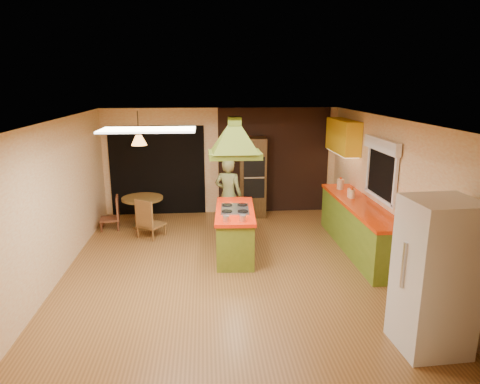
{
  "coord_description": "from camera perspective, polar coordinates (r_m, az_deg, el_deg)",
  "views": [
    {
      "loc": [
        -0.38,
        -6.74,
        3.08
      ],
      "look_at": [
        0.23,
        0.7,
        1.15
      ],
      "focal_mm": 32.0,
      "sensor_mm": 36.0,
      "label": 1
    }
  ],
  "objects": [
    {
      "name": "ground",
      "position": [
        7.42,
        -1.37,
        -10.04
      ],
      "size": [
        6.5,
        6.5,
        0.0
      ],
      "primitive_type": "plane",
      "color": "brown",
      "rests_on": "ground"
    },
    {
      "name": "room_walls",
      "position": [
        6.99,
        -1.43,
        -0.68
      ],
      "size": [
        5.5,
        6.5,
        6.5
      ],
      "color": "beige",
      "rests_on": "ground"
    },
    {
      "name": "ceiling_plane",
      "position": [
        6.77,
        -1.5,
        9.58
      ],
      "size": [
        6.5,
        6.5,
        0.0
      ],
      "primitive_type": "plane",
      "rotation": [
        3.14,
        0.0,
        0.0
      ],
      "color": "silver",
      "rests_on": "room_walls"
    },
    {
      "name": "brick_panel",
      "position": [
        10.26,
        4.51,
        4.19
      ],
      "size": [
        2.64,
        0.03,
        2.5
      ],
      "primitive_type": "cube",
      "color": "#381E14",
      "rests_on": "ground"
    },
    {
      "name": "nook_opening",
      "position": [
        10.23,
        -10.92,
        2.79
      ],
      "size": [
        2.2,
        0.03,
        2.1
      ],
      "primitive_type": "cube",
      "color": "black",
      "rests_on": "ground"
    },
    {
      "name": "right_counter",
      "position": [
        8.29,
        15.57,
        -4.46
      ],
      "size": [
        0.62,
        3.05,
        0.92
      ],
      "color": "olive",
      "rests_on": "ground"
    },
    {
      "name": "upper_cabinets",
      "position": [
        9.48,
        13.56,
        7.25
      ],
      "size": [
        0.34,
        1.4,
        0.7
      ],
      "primitive_type": "cube",
      "color": "yellow",
      "rests_on": "room_walls"
    },
    {
      "name": "window_right",
      "position": [
        7.88,
        18.39,
        4.2
      ],
      "size": [
        0.12,
        1.35,
        1.06
      ],
      "color": "black",
      "rests_on": "room_walls"
    },
    {
      "name": "fluor_panel",
      "position": [
        5.61,
        -12.17,
        8.1
      ],
      "size": [
        1.2,
        0.6,
        0.03
      ],
      "primitive_type": "cube",
      "color": "white",
      "rests_on": "ceiling_plane"
    },
    {
      "name": "kitchen_island",
      "position": [
        7.82,
        -0.67,
        -5.29
      ],
      "size": [
        0.79,
        1.74,
        0.87
      ],
      "rotation": [
        0.0,
        0.0,
        -0.06
      ],
      "color": "olive",
      "rests_on": "ground"
    },
    {
      "name": "range_hood",
      "position": [
        7.4,
        -0.71,
        8.11
      ],
      "size": [
        0.91,
        0.66,
        0.78
      ],
      "rotation": [
        0.0,
        0.0,
        0.01
      ],
      "color": "#586C1B",
      "rests_on": "ceiling_plane"
    },
    {
      "name": "man",
      "position": [
        8.85,
        -1.56,
        -0.46
      ],
      "size": [
        0.68,
        0.57,
        1.59
      ],
      "primitive_type": "imported",
      "rotation": [
        0.0,
        0.0,
        2.76
      ],
      "color": "brown",
      "rests_on": "ground"
    },
    {
      "name": "refrigerator",
      "position": [
        5.48,
        24.59,
        -10.17
      ],
      "size": [
        0.79,
        0.75,
        1.83
      ],
      "primitive_type": "cube",
      "rotation": [
        0.0,
        0.0,
        0.06
      ],
      "color": "silver",
      "rests_on": "ground"
    },
    {
      "name": "wall_oven",
      "position": [
        9.98,
        1.71,
        2.01
      ],
      "size": [
        0.64,
        0.63,
        1.84
      ],
      "rotation": [
        0.0,
        0.0,
        -0.06
      ],
      "color": "#4F3519",
      "rests_on": "ground"
    },
    {
      "name": "dining_table",
      "position": [
        9.5,
        -12.83,
        -1.87
      ],
      "size": [
        0.88,
        0.88,
        0.67
      ],
      "rotation": [
        0.0,
        0.0,
        -0.2
      ],
      "color": "brown",
      "rests_on": "ground"
    },
    {
      "name": "chair_left",
      "position": [
        9.56,
        -17.03,
        -2.68
      ],
      "size": [
        0.45,
        0.45,
        0.72
      ],
      "primitive_type": null,
      "rotation": [
        0.0,
        0.0,
        -1.42
      ],
      "color": "brown",
      "rests_on": "ground"
    },
    {
      "name": "chair_near",
      "position": [
        8.86,
        -11.77,
        -3.36
      ],
      "size": [
        0.62,
        0.62,
        0.82
      ],
      "primitive_type": null,
      "rotation": [
        0.0,
        0.0,
        2.55
      ],
      "color": "brown",
      "rests_on": "ground"
    },
    {
      "name": "pendant_lamp",
      "position": [
        9.2,
        -13.33,
        6.75
      ],
      "size": [
        0.39,
        0.39,
        0.21
      ],
      "primitive_type": "cone",
      "rotation": [
        0.0,
        0.0,
        -0.2
      ],
      "color": "#FF9E3F",
      "rests_on": "ceiling_plane"
    },
    {
      "name": "canister_large",
      "position": [
        9.08,
        13.24,
        1.02
      ],
      "size": [
        0.18,
        0.18,
        0.21
      ],
      "primitive_type": "cylinder",
      "rotation": [
        0.0,
        0.0,
        0.3
      ],
      "color": "beige",
      "rests_on": "right_counter"
    },
    {
      "name": "canister_medium",
      "position": [
        8.5,
        14.53,
        -0.1
      ],
      "size": [
        0.16,
        0.16,
        0.17
      ],
      "primitive_type": "cylinder",
      "rotation": [
        0.0,
        0.0,
        -0.41
      ],
      "color": "#F3DFC4",
      "rests_on": "right_counter"
    },
    {
      "name": "canister_small",
      "position": [
        8.44,
        14.67,
        -0.24
      ],
      "size": [
        0.15,
        0.15,
        0.16
      ],
      "primitive_type": "cylinder",
      "rotation": [
        0.0,
        0.0,
        -0.29
      ],
      "color": "#FBEFCA",
      "rests_on": "right_counter"
    }
  ]
}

